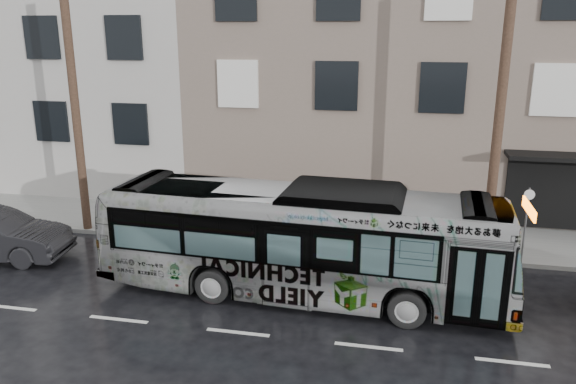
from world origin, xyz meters
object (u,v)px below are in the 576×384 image
utility_pole_rear (75,106)px  sign_post (525,225)px  utility_pole_front (499,118)px  bus (301,241)px

utility_pole_rear → sign_post: utility_pole_rear is taller
utility_pole_front → sign_post: (1.10, 0.00, -3.30)m
sign_post → bus: (-6.47, -3.34, 0.23)m
utility_pole_rear → bus: (8.63, -3.34, -3.07)m
utility_pole_rear → bus: size_ratio=0.79×
utility_pole_rear → bus: 9.75m
bus → utility_pole_rear: bearing=72.0°
bus → sign_post: bearing=-59.5°
sign_post → bus: 7.29m
bus → utility_pole_front: bearing=-54.9°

